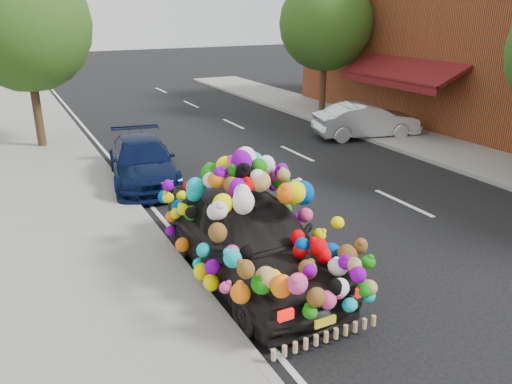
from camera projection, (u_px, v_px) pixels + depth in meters
ground at (276, 231)px, 10.78m from camera, size 100.00×100.00×0.00m
sidewalk at (67, 275)px, 8.91m from camera, size 4.00×60.00×0.12m
kerb at (172, 251)px, 9.74m from camera, size 0.15×60.00×0.13m
footpath_far at (445, 149)px, 16.78m from camera, size 3.00×40.00×0.12m
lane_markings at (403, 203)px, 12.32m from camera, size 6.00×50.00×0.01m
tree_near_sidewalk at (24, 25)px, 15.65m from camera, size 4.20×4.20×6.13m
tree_far_b at (326, 23)px, 21.19m from camera, size 4.00×4.00×5.90m
plush_art_car at (250, 218)px, 8.57m from camera, size 2.22×4.81×2.22m
navy_sedan at (142, 161)px, 13.60m from camera, size 2.33×4.33×1.19m
silver_hatchback at (366, 121)px, 18.30m from camera, size 4.06×2.26×1.27m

